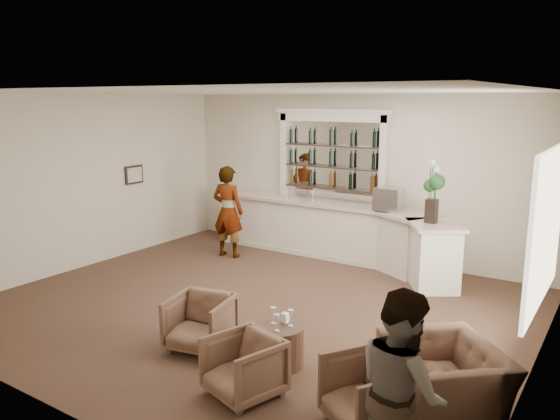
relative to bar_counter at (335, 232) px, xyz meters
The scene contains 19 objects.
ground 3.05m from the bar_counter, 86.88° to the right, with size 8.00×8.00×0.00m, color brown.
room_shell 2.91m from the bar_counter, 81.89° to the right, with size 8.04×7.02×3.32m.
bar_counter is the anchor object (origin of this frame).
back_bar_alcove 1.55m from the bar_counter, 129.15° to the left, with size 2.64×0.25×3.00m.
cocktail_table 4.67m from the bar_counter, 70.37° to the right, with size 0.58×0.58×0.50m, color #45301E.
sommelier 2.22m from the bar_counter, 152.06° to the right, with size 0.69×0.45×1.89m, color gray.
guest 6.66m from the bar_counter, 57.59° to the right, with size 0.85×0.66×1.74m, color gray.
armchair_left 4.60m from the bar_counter, 84.46° to the right, with size 0.76×0.78×0.71m, color brown.
armchair_center 5.44m from the bar_counter, 72.65° to the right, with size 0.72×0.74×0.68m, color brown.
armchair_right 5.82m from the bar_counter, 58.81° to the right, with size 0.77×0.79×0.72m, color brown.
armchair_far 5.67m from the bar_counter, 51.01° to the right, with size 1.19×1.04×0.77m, color brown.
espresso_machine 1.37m from the bar_counter, ahead, with size 0.50×0.42×0.44m, color #ABACB0.
flower_vase 2.50m from the bar_counter, 15.50° to the right, with size 0.28×0.28×1.07m.
wine_glass_bar_left 1.34m from the bar_counter, behind, with size 0.07×0.07×0.21m, color white, non-canonical shape.
wine_glass_bar_right 0.88m from the bar_counter, behind, with size 0.07×0.07×0.21m, color white, non-canonical shape.
wine_glass_tbl_a 4.59m from the bar_counter, 71.66° to the right, with size 0.07×0.07×0.21m, color white, non-canonical shape.
wine_glass_tbl_b 4.61m from the bar_counter, 68.87° to the right, with size 0.07×0.07×0.21m, color white, non-canonical shape.
wine_glass_tbl_c 4.79m from the bar_counter, 70.44° to the right, with size 0.07×0.07×0.21m, color white, non-canonical shape.
napkin_holder 4.52m from the bar_counter, 70.01° to the right, with size 0.08×0.08×0.12m, color white.
Camera 1 is at (4.81, -6.54, 3.20)m, focal length 35.00 mm.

